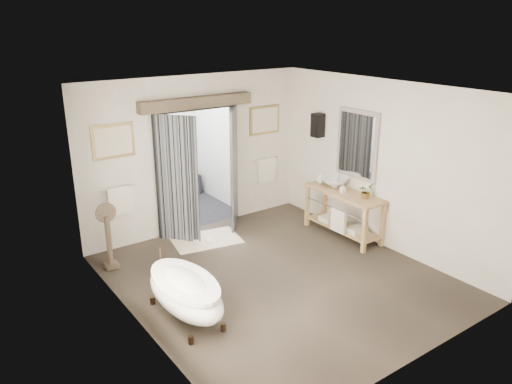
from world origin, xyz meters
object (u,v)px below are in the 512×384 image
Objects in this scene: clawfoot_tub at (185,292)px; basin at (335,182)px; rug at (206,240)px; vanity at (343,210)px.

basin is at bearing 15.70° from clawfoot_tub.
basin is (3.70, 1.04, 0.56)m from clawfoot_tub.
basin is at bearing -23.15° from rug.
clawfoot_tub is at bearing -126.28° from rug.
vanity is at bearing 11.03° from clawfoot_tub.
clawfoot_tub is 3.89m from basin.
vanity reaches higher than rug.
vanity reaches higher than clawfoot_tub.
basin reaches higher than clawfoot_tub.
basin reaches higher than vanity.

